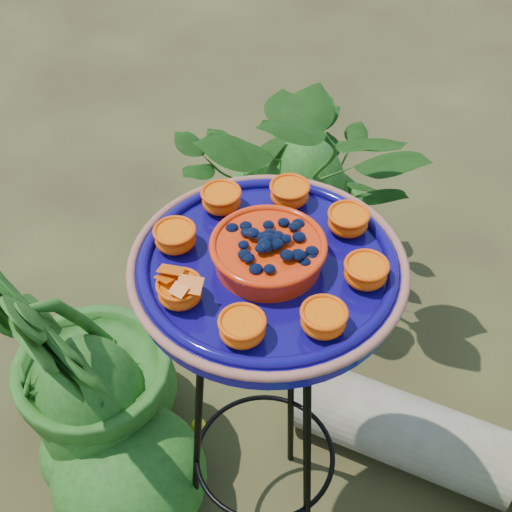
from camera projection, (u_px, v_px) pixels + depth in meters
name	position (u px, v px, depth m)	size (l,w,h in m)	color
tripod_stand	(266.00, 397.00, 1.49)	(0.42, 0.42, 0.90)	black
feeder_dish	(268.00, 265.00, 1.21)	(0.59, 0.59, 0.11)	#0E0860
driftwood_log	(404.00, 430.00, 1.94)	(0.20, 0.20, 0.60)	tan
shrub_back_left	(305.00, 186.00, 2.20)	(0.73, 0.63, 0.81)	#1F4813
shrub_front_left	(82.00, 367.00, 1.66)	(0.49, 0.40, 0.90)	#1F4813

